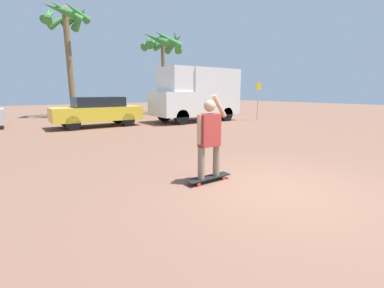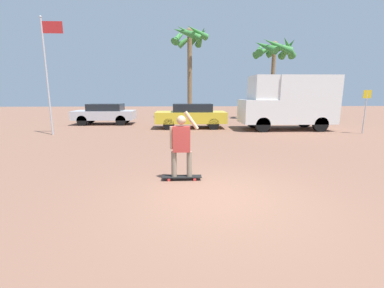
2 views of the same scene
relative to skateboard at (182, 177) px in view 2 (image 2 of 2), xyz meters
The scene contains 10 objects.
ground_plane 1.45m from the skateboard, 53.86° to the right, with size 80.00×80.00×0.00m, color brown.
skateboard is the anchor object (origin of this frame).
person_skateboarder 0.92m from the skateboard, behind, with size 0.73×0.23×1.69m.
camper_van 11.49m from the skateboard, 54.57° to the left, with size 5.54×2.28×3.26m.
parked_car_yellow 10.27m from the skateboard, 86.46° to the left, with size 4.48×1.89×1.58m.
parked_car_silver 13.78m from the skateboard, 113.81° to the left, with size 4.30×1.91×1.49m.
palm_tree_near_van 18.37m from the skateboard, 63.60° to the left, with size 3.79×3.77×6.73m.
palm_tree_center_background 18.30m from the skateboard, 87.54° to the left, with size 3.40×3.42×7.92m.
flagpole 10.97m from the skateboard, 131.75° to the left, with size 1.11×0.12×6.06m.
street_sign 12.60m from the skateboard, 36.13° to the left, with size 0.44×0.06×2.40m.
Camera 2 is at (-0.85, -5.23, 2.22)m, focal length 24.00 mm.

